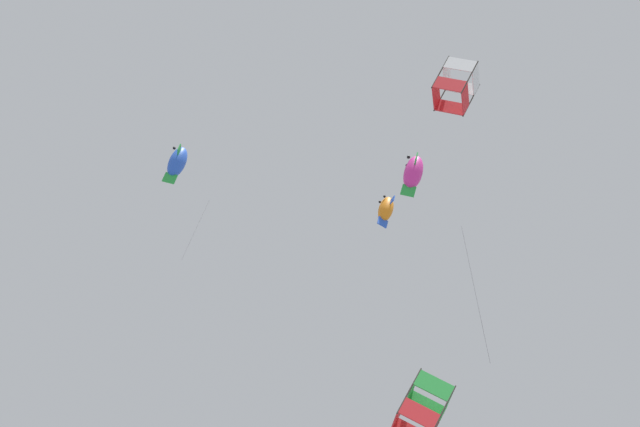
# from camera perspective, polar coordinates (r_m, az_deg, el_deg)

# --- Properties ---
(kite_fish_near_right) EXTENTS (0.91, 0.88, 1.45)m
(kite_fish_near_right) POSITION_cam_1_polar(r_m,az_deg,el_deg) (35.35, 3.52, 0.22)
(kite_fish_near_right) COLOR orange
(kite_fish_upper_right) EXTENTS (2.40, 1.70, 6.59)m
(kite_fish_upper_right) POSITION_cam_1_polar(r_m,az_deg,el_deg) (39.44, -7.60, 2.71)
(kite_fish_upper_right) COLOR blue
(kite_fish_mid_left) EXTENTS (2.84, 1.81, 7.81)m
(kite_fish_mid_left) POSITION_cam_1_polar(r_m,az_deg,el_deg) (28.72, 4.99, 2.15)
(kite_fish_mid_left) COLOR #DB2D93
(kite_box_far_centre) EXTENTS (1.79, 2.39, 2.52)m
(kite_box_far_centre) POSITION_cam_1_polar(r_m,az_deg,el_deg) (47.02, 7.24, 6.74)
(kite_box_far_centre) COLOR white
(kite_box_highest) EXTENTS (2.32, 2.22, 8.51)m
(kite_box_highest) POSITION_cam_1_polar(r_m,az_deg,el_deg) (36.21, 5.47, -10.37)
(kite_box_highest) COLOR green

